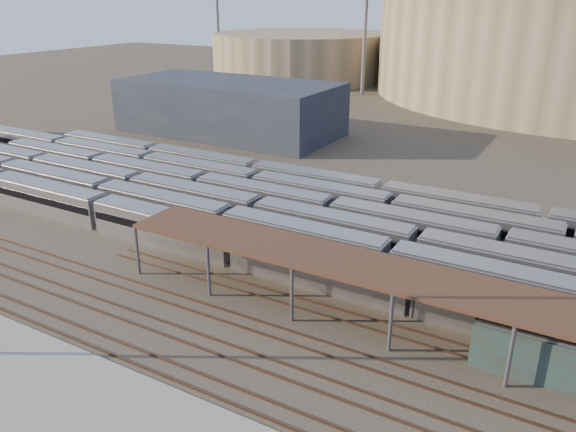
{
  "coord_description": "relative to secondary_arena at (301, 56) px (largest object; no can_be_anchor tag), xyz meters",
  "views": [
    {
      "loc": [
        28.99,
        -34.11,
        25.6
      ],
      "look_at": [
        2.67,
        12.0,
        4.5
      ],
      "focal_mm": 35.0,
      "sensor_mm": 36.0,
      "label": 1
    }
  ],
  "objects": [
    {
      "name": "subway_trains",
      "position": [
        58.34,
        -111.5,
        -5.2
      ],
      "size": [
        127.97,
        23.9,
        3.6
      ],
      "color": "#B5B4B9",
      "rests_on": "ground"
    },
    {
      "name": "ground",
      "position": [
        60.0,
        -130.0,
        -7.0
      ],
      "size": [
        420.0,
        420.0,
        0.0
      ],
      "primitive_type": "plane",
      "color": "#383026",
      "rests_on": "ground"
    },
    {
      "name": "floodlight_3",
      "position": [
        50.0,
        30.0,
        13.65
      ],
      "size": [
        4.0,
        1.0,
        38.4
      ],
      "color": "#5E5E63",
      "rests_on": "ground"
    },
    {
      "name": "empty_tracks",
      "position": [
        60.0,
        -135.0,
        -6.91
      ],
      "size": [
        170.0,
        9.62,
        0.18
      ],
      "color": "#4C3323",
      "rests_on": "ground"
    },
    {
      "name": "secondary_arena",
      "position": [
        0.0,
        0.0,
        0.0
      ],
      "size": [
        56.0,
        56.0,
        14.0
      ],
      "primitive_type": "cylinder",
      "color": "gray",
      "rests_on": "ground"
    },
    {
      "name": "inspection_shed",
      "position": [
        82.0,
        -126.0,
        -2.02
      ],
      "size": [
        60.3,
        6.0,
        5.3
      ],
      "color": "#5E5E63",
      "rests_on": "ground"
    },
    {
      "name": "service_building",
      "position": [
        25.0,
        -75.0,
        -2.0
      ],
      "size": [
        42.0,
        20.0,
        10.0
      ],
      "primitive_type": "cube",
      "color": "#1E232D",
      "rests_on": "ground"
    },
    {
      "name": "floodlight_0",
      "position": [
        30.0,
        -20.0,
        13.65
      ],
      "size": [
        4.0,
        1.0,
        38.4
      ],
      "color": "#5E5E63",
      "rests_on": "ground"
    },
    {
      "name": "floodlight_1",
      "position": [
        -25.0,
        -10.0,
        13.65
      ],
      "size": [
        4.0,
        1.0,
        38.4
      ],
      "color": "#5E5E63",
      "rests_on": "ground"
    },
    {
      "name": "apron",
      "position": [
        55.0,
        -145.0,
        -6.9
      ],
      "size": [
        50.0,
        9.0,
        0.2
      ],
      "primitive_type": "cube",
      "color": "gray",
      "rests_on": "ground"
    }
  ]
}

